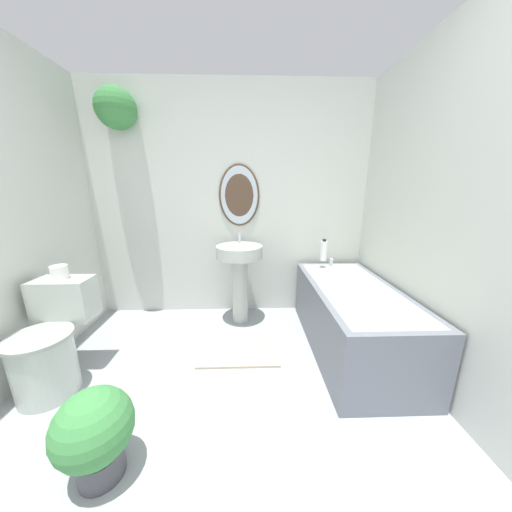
{
  "coord_description": "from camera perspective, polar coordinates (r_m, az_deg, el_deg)",
  "views": [
    {
      "loc": [
        0.18,
        -0.41,
        1.36
      ],
      "look_at": [
        0.24,
        1.46,
        0.87
      ],
      "focal_mm": 18.0,
      "sensor_mm": 36.0,
      "label": 1
    }
  ],
  "objects": [
    {
      "name": "bathtub",
      "position": [
        2.42,
        20.48,
        -12.48
      ],
      "size": [
        0.69,
        1.46,
        0.64
      ],
      "color": "slate",
      "rests_on": "ground_plane"
    },
    {
      "name": "pedestal_sink",
      "position": [
        2.61,
        -3.66,
        -2.71
      ],
      "size": [
        0.46,
        0.46,
        0.92
      ],
      "color": "#B2BCB2",
      "rests_on": "ground_plane"
    },
    {
      "name": "toilet_paper_roll",
      "position": [
        2.34,
        -37.52,
        -2.91
      ],
      "size": [
        0.11,
        0.11,
        0.1
      ],
      "color": "white",
      "rests_on": "toilet"
    },
    {
      "name": "wall_right",
      "position": [
        2.05,
        37.32,
        7.16
      ],
      "size": [
        0.06,
        2.47,
        2.4
      ],
      "color": "silver",
      "rests_on": "ground_plane"
    },
    {
      "name": "bath_mat",
      "position": [
        2.34,
        -3.86,
        -20.65
      ],
      "size": [
        0.67,
        0.38,
        0.02
      ],
      "color": "#B7A88E",
      "rests_on": "ground_plane"
    },
    {
      "name": "potted_plant",
      "position": [
        1.64,
        -32.21,
        -30.11
      ],
      "size": [
        0.35,
        0.35,
        0.47
      ],
      "color": "#47474C",
      "rests_on": "ground_plane"
    },
    {
      "name": "shampoo_bottle",
      "position": [
        2.74,
        14.81,
        1.17
      ],
      "size": [
        0.07,
        0.07,
        0.22
      ],
      "color": "white",
      "rests_on": "bathtub"
    },
    {
      "name": "wall_back",
      "position": [
        2.79,
        -8.02,
        13.14
      ],
      "size": [
        3.0,
        0.37,
        2.4
      ],
      "color": "silver",
      "rests_on": "ground_plane"
    },
    {
      "name": "toilet",
      "position": [
        2.34,
        -38.63,
        -14.84
      ],
      "size": [
        0.4,
        0.6,
        0.73
      ],
      "color": "#B2BCB2",
      "rests_on": "ground_plane"
    }
  ]
}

